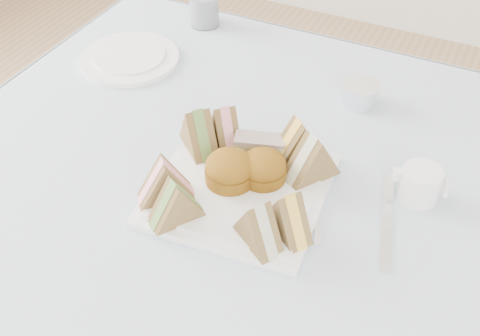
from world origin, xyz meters
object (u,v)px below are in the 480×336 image
at_px(serving_plate, 240,189).
at_px(creamer_jug, 420,184).
at_px(table, 227,320).
at_px(water_glass, 204,4).

bearing_deg(serving_plate, creamer_jug, 18.16).
height_order(table, water_glass, water_glass).
relative_size(table, water_glass, 9.52).
bearing_deg(creamer_jug, water_glass, 138.99).
xyz_separation_m(table, water_glass, (-0.27, 0.44, 0.42)).
bearing_deg(table, serving_plate, -10.93).
xyz_separation_m(water_glass, creamer_jug, (0.56, -0.34, -0.02)).
bearing_deg(creamer_jug, serving_plate, -166.06).
distance_m(serving_plate, creamer_jug, 0.27).
height_order(serving_plate, creamer_jug, creamer_jug).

